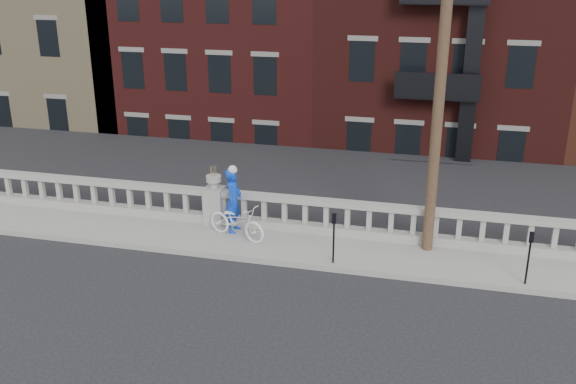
% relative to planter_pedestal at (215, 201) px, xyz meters
% --- Properties ---
extents(ground, '(120.00, 120.00, 0.00)m').
position_rel_planter_pedestal_xyz_m(ground, '(0.00, -3.95, -0.83)').
color(ground, black).
rests_on(ground, ground).
extents(sidewalk, '(32.00, 2.20, 0.15)m').
position_rel_planter_pedestal_xyz_m(sidewalk, '(0.00, -0.95, -0.76)').
color(sidewalk, gray).
rests_on(sidewalk, ground).
extents(balustrade, '(28.00, 0.34, 1.03)m').
position_rel_planter_pedestal_xyz_m(balustrade, '(0.00, 0.00, -0.19)').
color(balustrade, gray).
rests_on(balustrade, sidewalk).
extents(planter_pedestal, '(0.55, 0.55, 1.76)m').
position_rel_planter_pedestal_xyz_m(planter_pedestal, '(0.00, 0.00, 0.00)').
color(planter_pedestal, gray).
rests_on(planter_pedestal, sidewalk).
extents(lower_level, '(80.00, 44.00, 20.80)m').
position_rel_planter_pedestal_xyz_m(lower_level, '(0.56, 19.09, 1.80)').
color(lower_level, '#605E59').
rests_on(lower_level, ground).
extents(utility_pole, '(1.60, 0.28, 10.00)m').
position_rel_planter_pedestal_xyz_m(utility_pole, '(6.20, -0.35, 4.41)').
color(utility_pole, '#422D1E').
rests_on(utility_pole, sidewalk).
extents(parking_meter_b, '(0.10, 0.09, 1.36)m').
position_rel_planter_pedestal_xyz_m(parking_meter_b, '(3.88, -1.80, 0.17)').
color(parking_meter_b, black).
rests_on(parking_meter_b, sidewalk).
extents(parking_meter_c, '(0.10, 0.09, 1.36)m').
position_rel_planter_pedestal_xyz_m(parking_meter_c, '(8.60, -1.80, 0.17)').
color(parking_meter_c, black).
rests_on(parking_meter_c, sidewalk).
extents(bicycle, '(1.99, 1.28, 0.99)m').
position_rel_planter_pedestal_xyz_m(bicycle, '(0.98, -0.89, -0.19)').
color(bicycle, white).
rests_on(bicycle, sidewalk).
extents(cyclist, '(0.45, 0.69, 1.87)m').
position_rel_planter_pedestal_xyz_m(cyclist, '(0.75, -0.45, 0.25)').
color(cyclist, '#0D3AC8').
rests_on(cyclist, sidewalk).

